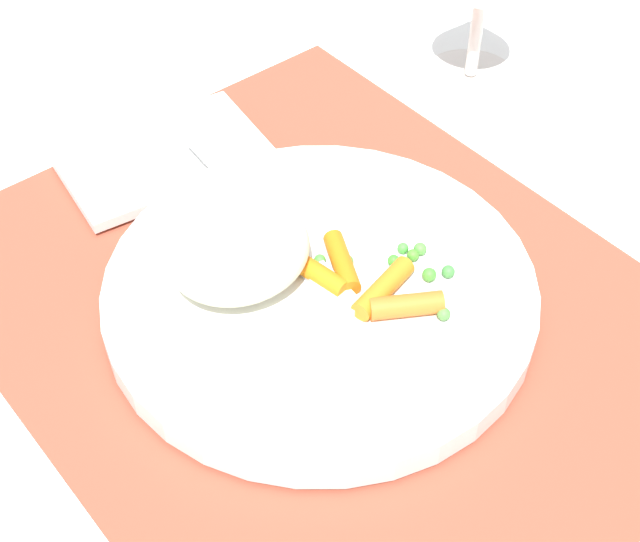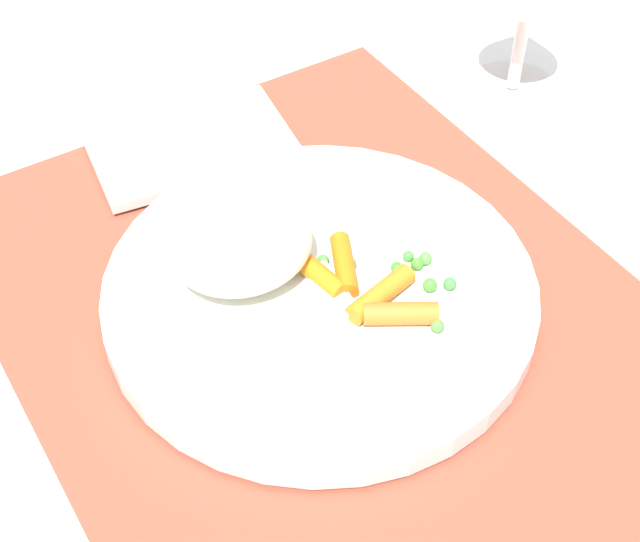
{
  "view_description": "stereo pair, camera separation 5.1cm",
  "coord_description": "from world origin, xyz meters",
  "views": [
    {
      "loc": [
        0.3,
        -0.25,
        0.44
      ],
      "look_at": [
        0.0,
        0.0,
        0.03
      ],
      "focal_mm": 52.89,
      "sensor_mm": 36.0,
      "label": 1
    },
    {
      "loc": [
        0.33,
        -0.21,
        0.44
      ],
      "look_at": [
        0.0,
        0.0,
        0.03
      ],
      "focal_mm": 52.89,
      "sensor_mm": 36.0,
      "label": 2
    }
  ],
  "objects": [
    {
      "name": "placemat",
      "position": [
        0.0,
        0.0,
        0.0
      ],
      "size": [
        0.45,
        0.37,
        0.01
      ],
      "primitive_type": "cube",
      "color": "#9E4733",
      "rests_on": "ground_plane"
    },
    {
      "name": "rice_mound",
      "position": [
        -0.04,
        -0.03,
        0.04
      ],
      "size": [
        0.08,
        0.09,
        0.04
      ],
      "primitive_type": "ellipsoid",
      "color": "beige",
      "rests_on": "plate"
    },
    {
      "name": "carrot_portion",
      "position": [
        0.02,
        0.02,
        0.03
      ],
      "size": [
        0.09,
        0.06,
        0.01
      ],
      "color": "orange",
      "rests_on": "plate"
    },
    {
      "name": "napkin",
      "position": [
        -0.18,
        -0.0,
        0.01
      ],
      "size": [
        0.11,
        0.15,
        0.01
      ],
      "primitive_type": "cube",
      "rotation": [
        0.0,
        0.0,
        -0.15
      ],
      "color": "white",
      "rests_on": "placemat"
    },
    {
      "name": "plate",
      "position": [
        0.0,
        0.0,
        0.01
      ],
      "size": [
        0.27,
        0.27,
        0.02
      ],
      "primitive_type": "cylinder",
      "color": "white",
      "rests_on": "placemat"
    },
    {
      "name": "ground_plane",
      "position": [
        0.0,
        0.0,
        0.0
      ],
      "size": [
        2.4,
        2.4,
        0.0
      ],
      "primitive_type": "plane",
      "color": "white"
    },
    {
      "name": "pea_scatter",
      "position": [
        0.02,
        0.04,
        0.03
      ],
      "size": [
        0.09,
        0.07,
        0.01
      ],
      "color": "green",
      "rests_on": "plate"
    },
    {
      "name": "fork",
      "position": [
        -0.04,
        0.0,
        0.03
      ],
      "size": [
        0.2,
        0.03,
        0.01
      ],
      "color": "silver",
      "rests_on": "plate"
    }
  ]
}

